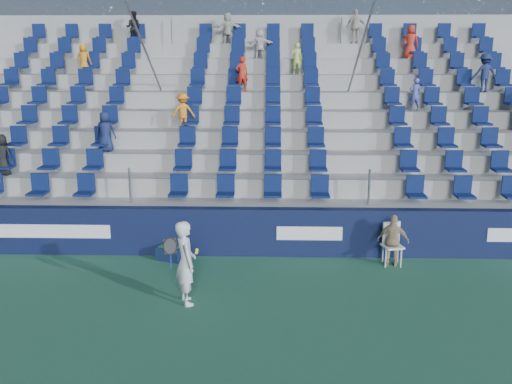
{
  "coord_description": "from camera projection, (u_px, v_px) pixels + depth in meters",
  "views": [
    {
      "loc": [
        0.56,
        -10.28,
        4.93
      ],
      "look_at": [
        0.2,
        2.8,
        1.7
      ],
      "focal_mm": 40.0,
      "sensor_mm": 36.0,
      "label": 1
    }
  ],
  "objects": [
    {
      "name": "line_judge_chair",
      "position": [
        392.0,
        240.0,
        13.53
      ],
      "size": [
        0.54,
        0.56,
        1.01
      ],
      "color": "white",
      "rests_on": "ground"
    },
    {
      "name": "line_judge",
      "position": [
        393.0,
        240.0,
        13.36
      ],
      "size": [
        0.78,
        0.48,
        1.24
      ],
      "primitive_type": "imported",
      "rotation": [
        0.0,
        0.0,
        2.88
      ],
      "color": "tan",
      "rests_on": "ground"
    },
    {
      "name": "ball_bin",
      "position": [
        170.0,
        252.0,
        13.85
      ],
      "size": [
        0.71,
        0.58,
        0.35
      ],
      "color": "#101B3D",
      "rests_on": "ground"
    },
    {
      "name": "sponsor_wall",
      "position": [
        248.0,
        232.0,
        14.09
      ],
      "size": [
        24.0,
        0.32,
        1.2
      ],
      "color": "#0F1638",
      "rests_on": "ground"
    },
    {
      "name": "ground",
      "position": [
        242.0,
        310.0,
        11.18
      ],
      "size": [
        70.0,
        70.0,
        0.0
      ],
      "primitive_type": "plane",
      "color": "#2A6347",
      "rests_on": "ground"
    },
    {
      "name": "tennis_player",
      "position": [
        186.0,
        262.0,
        11.3
      ],
      "size": [
        0.71,
        0.73,
        1.72
      ],
      "color": "silver",
      "rests_on": "ground"
    },
    {
      "name": "grandstand",
      "position": [
        254.0,
        139.0,
        18.67
      ],
      "size": [
        24.0,
        8.17,
        6.63
      ],
      "color": "#979792",
      "rests_on": "ground"
    }
  ]
}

